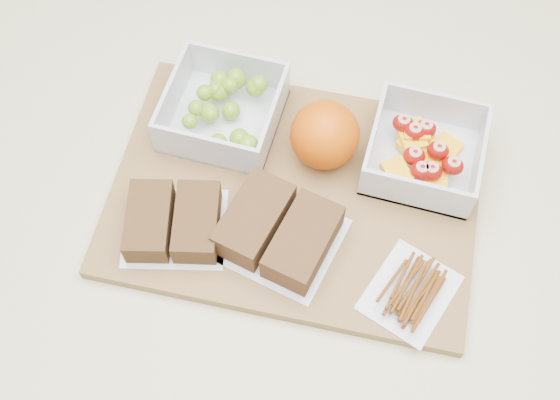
# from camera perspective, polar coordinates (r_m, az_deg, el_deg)

# --- Properties ---
(ground) EXTENTS (4.00, 4.00, 0.00)m
(ground) POSITION_cam_1_polar(r_m,az_deg,el_deg) (1.67, 0.53, -15.25)
(ground) COLOR gray
(ground) RESTS_ON ground
(counter) EXTENTS (1.20, 0.90, 0.90)m
(counter) POSITION_cam_1_polar(r_m,az_deg,el_deg) (1.24, 0.70, -10.59)
(counter) COLOR beige
(counter) RESTS_ON ground
(cutting_board) EXTENTS (0.44, 0.32, 0.02)m
(cutting_board) POSITION_cam_1_polar(r_m,az_deg,el_deg) (0.82, 1.19, 0.42)
(cutting_board) COLOR olive
(cutting_board) RESTS_ON counter
(grape_container) EXTENTS (0.13, 0.13, 0.06)m
(grape_container) POSITION_cam_1_polar(r_m,az_deg,el_deg) (0.85, -4.47, 7.44)
(grape_container) COLOR silver
(grape_container) RESTS_ON cutting_board
(fruit_container) EXTENTS (0.13, 0.13, 0.05)m
(fruit_container) POSITION_cam_1_polar(r_m,az_deg,el_deg) (0.83, 11.59, 3.81)
(fruit_container) COLOR silver
(fruit_container) RESTS_ON cutting_board
(orange) EXTENTS (0.08, 0.08, 0.08)m
(orange) POSITION_cam_1_polar(r_m,az_deg,el_deg) (0.81, 3.66, 5.29)
(orange) COLOR #DA5305
(orange) RESTS_ON cutting_board
(sandwich_bag_left) EXTENTS (0.14, 0.13, 0.04)m
(sandwich_bag_left) POSITION_cam_1_polar(r_m,az_deg,el_deg) (0.78, -8.67, -1.77)
(sandwich_bag_left) COLOR silver
(sandwich_bag_left) RESTS_ON cutting_board
(sandwich_bag_center) EXTENTS (0.15, 0.14, 0.04)m
(sandwich_bag_center) POSITION_cam_1_polar(r_m,az_deg,el_deg) (0.77, -0.14, -2.53)
(sandwich_bag_center) COLOR silver
(sandwich_bag_center) RESTS_ON cutting_board
(pretzel_bag) EXTENTS (0.11, 0.12, 0.02)m
(pretzel_bag) POSITION_cam_1_polar(r_m,az_deg,el_deg) (0.76, 10.62, -7.16)
(pretzel_bag) COLOR silver
(pretzel_bag) RESTS_ON cutting_board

